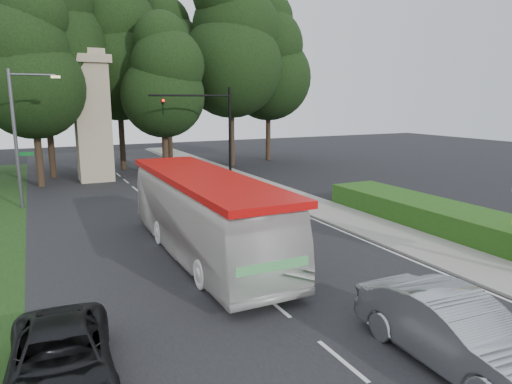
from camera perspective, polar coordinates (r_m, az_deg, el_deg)
name	(u,v)px	position (r m, az deg, el deg)	size (l,w,h in m)	color
ground	(355,372)	(11.75, 12.25, -21.15)	(120.00, 120.00, 0.00)	black
road_surface	(193,237)	(21.58, -7.92, -5.58)	(14.00, 80.00, 0.02)	black
sidewalk_right	(341,216)	(25.39, 10.62, -2.95)	(3.00, 80.00, 0.12)	gray
hedge	(440,217)	(24.40, 22.00, -2.88)	(3.00, 14.00, 1.20)	#234713
traffic_signal_mast	(213,122)	(33.89, -5.38, 8.66)	(6.10, 0.35, 7.20)	black
streetlight_signs	(19,133)	(29.72, -27.52, 6.60)	(2.75, 0.98, 8.00)	#59595E
monument	(92,116)	(37.92, -19.79, 8.99)	(3.00, 3.00, 10.05)	tan
tree_center_left	(40,24)	(41.07, -25.37, 18.42)	(10.08, 10.08, 19.80)	#2D2116
tree_center_right	(116,45)	(43.53, -17.04, 17.20)	(9.24, 9.24, 18.15)	#2D2116
tree_east_near	(167,64)	(46.45, -11.05, 15.42)	(8.12, 8.12, 15.95)	#2D2116
tree_east_mid	(231,44)	(44.48, -3.16, 17.96)	(9.52, 9.52, 18.70)	#2D2116
tree_far_east	(269,59)	(48.32, 1.58, 16.25)	(8.68, 8.68, 17.05)	#2D2116
tree_monument_left	(30,65)	(36.73, -26.38, 14.02)	(7.28, 7.28, 14.30)	#2D2116
tree_monument_right	(162,78)	(38.47, -11.62, 13.78)	(6.72, 6.72, 13.20)	#2D2116
transit_bus	(204,216)	(18.61, -6.52, -2.95)	(2.82, 12.06, 3.36)	white
sedan_silver	(455,331)	(12.29, 23.59, -15.63)	(1.86, 5.35, 1.76)	#93969A
suv_charcoal	(61,360)	(11.51, -23.23, -18.72)	(2.23, 4.84, 1.34)	black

